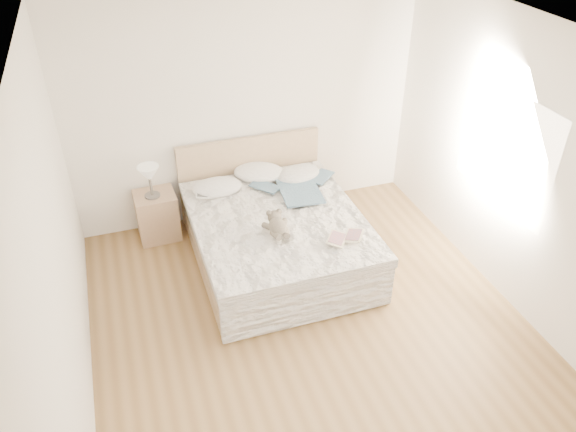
# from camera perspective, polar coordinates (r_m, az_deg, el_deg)

# --- Properties ---
(floor) EXTENTS (4.00, 4.50, 0.00)m
(floor) POSITION_cam_1_polar(r_m,az_deg,el_deg) (5.39, 2.63, -11.63)
(floor) COLOR brown
(floor) RESTS_ON ground
(ceiling) EXTENTS (4.00, 4.50, 0.00)m
(ceiling) POSITION_cam_1_polar(r_m,az_deg,el_deg) (3.95, 3.67, 16.97)
(ceiling) COLOR silver
(ceiling) RESTS_ON ground
(wall_back) EXTENTS (4.00, 0.02, 2.70)m
(wall_back) POSITION_cam_1_polar(r_m,az_deg,el_deg) (6.43, -4.32, 10.97)
(wall_back) COLOR white
(wall_back) RESTS_ON ground
(wall_left) EXTENTS (0.02, 4.50, 2.70)m
(wall_left) POSITION_cam_1_polar(r_m,az_deg,el_deg) (4.34, -22.49, -4.27)
(wall_left) COLOR white
(wall_left) RESTS_ON ground
(wall_right) EXTENTS (0.02, 4.50, 2.70)m
(wall_right) POSITION_cam_1_polar(r_m,az_deg,el_deg) (5.50, 22.93, 4.05)
(wall_right) COLOR white
(wall_right) RESTS_ON ground
(window) EXTENTS (0.02, 1.30, 1.10)m
(window) POSITION_cam_1_polar(r_m,az_deg,el_deg) (5.64, 21.22, 6.39)
(window) COLOR white
(window) RESTS_ON wall_right
(bed) EXTENTS (1.72, 2.14, 1.00)m
(bed) POSITION_cam_1_polar(r_m,az_deg,el_deg) (6.05, -1.31, -1.92)
(bed) COLOR tan
(bed) RESTS_ON floor
(nightstand) EXTENTS (0.46, 0.42, 0.56)m
(nightstand) POSITION_cam_1_polar(r_m,az_deg,el_deg) (6.57, -13.15, 0.05)
(nightstand) COLOR #A28362
(nightstand) RESTS_ON floor
(table_lamp) EXTENTS (0.30, 0.30, 0.37)m
(table_lamp) POSITION_cam_1_polar(r_m,az_deg,el_deg) (6.27, -13.93, 4.04)
(table_lamp) COLOR #524D48
(table_lamp) RESTS_ON nightstand
(pillow_left) EXTENTS (0.55, 0.39, 0.16)m
(pillow_left) POSITION_cam_1_polar(r_m,az_deg,el_deg) (6.28, -7.19, 2.93)
(pillow_left) COLOR white
(pillow_left) RESTS_ON bed
(pillow_middle) EXTENTS (0.72, 0.62, 0.18)m
(pillow_middle) POSITION_cam_1_polar(r_m,az_deg,el_deg) (6.53, -2.93, 4.44)
(pillow_middle) COLOR white
(pillow_middle) RESTS_ON bed
(pillow_right) EXTENTS (0.60, 0.49, 0.16)m
(pillow_right) POSITION_cam_1_polar(r_m,az_deg,el_deg) (6.49, 1.08, 4.29)
(pillow_right) COLOR silver
(pillow_right) RESTS_ON bed
(blouse) EXTENTS (0.73, 0.78, 0.03)m
(blouse) POSITION_cam_1_polar(r_m,az_deg,el_deg) (6.20, 1.19, 2.63)
(blouse) COLOR #355066
(blouse) RESTS_ON bed
(photo_book) EXTENTS (0.33, 0.26, 0.02)m
(photo_book) POSITION_cam_1_polar(r_m,az_deg,el_deg) (6.21, -8.02, 2.33)
(photo_book) COLOR white
(photo_book) RESTS_ON bed
(childrens_book) EXTENTS (0.43, 0.41, 0.02)m
(childrens_book) POSITION_cam_1_polar(r_m,az_deg,el_deg) (5.48, 5.84, -2.20)
(childrens_book) COLOR beige
(childrens_book) RESTS_ON bed
(teddy_bear) EXTENTS (0.24, 0.33, 0.17)m
(teddy_bear) POSITION_cam_1_polar(r_m,az_deg,el_deg) (5.50, -1.03, -1.66)
(teddy_bear) COLOR #665D4F
(teddy_bear) RESTS_ON bed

